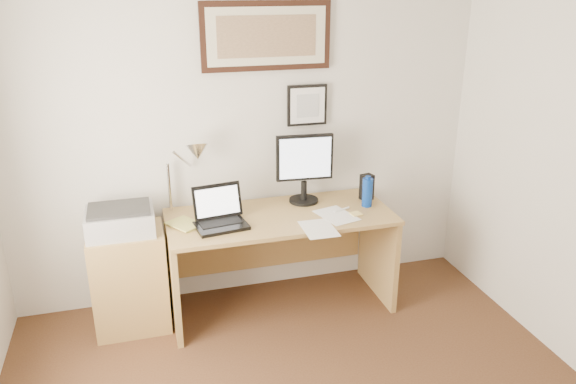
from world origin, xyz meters
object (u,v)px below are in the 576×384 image
object	(u,v)px
book	(175,228)
desk	(277,240)
lcd_monitor	(304,165)
printer	(120,220)
water_bottle	(367,192)
side_cabinet	(130,279)
laptop	(220,217)

from	to	relation	value
book	desk	xyz separation A→B (m)	(0.74, 0.13, -0.24)
lcd_monitor	printer	xyz separation A→B (m)	(-1.33, -0.14, -0.22)
water_bottle	lcd_monitor	world-z (taller)	lcd_monitor
water_bottle	book	size ratio (longest dim) A/B	0.93
water_bottle	book	xyz separation A→B (m)	(-1.40, -0.04, -0.10)
water_bottle	lcd_monitor	distance (m)	0.50
side_cabinet	book	size ratio (longest dim) A/B	3.16
side_cabinet	desk	distance (m)	1.08
book	desk	size ratio (longest dim) A/B	0.14
desk	lcd_monitor	size ratio (longest dim) A/B	3.08
book	lcd_monitor	distance (m)	1.05
desk	printer	world-z (taller)	printer
side_cabinet	laptop	bearing A→B (deg)	-9.20
book	laptop	size ratio (longest dim) A/B	0.62
book	printer	size ratio (longest dim) A/B	0.52
book	printer	distance (m)	0.36
desk	printer	distance (m)	1.13
desk	side_cabinet	bearing A→B (deg)	-178.11
side_cabinet	book	distance (m)	0.52
book	laptop	distance (m)	0.31
water_bottle	laptop	distance (m)	1.10
desk	laptop	size ratio (longest dim) A/B	4.32
side_cabinet	lcd_monitor	xyz separation A→B (m)	(1.31, 0.14, 0.68)
printer	book	bearing A→B (deg)	-15.29
book	desk	world-z (taller)	book
desk	laptop	world-z (taller)	laptop
side_cabinet	desk	xyz separation A→B (m)	(1.07, 0.04, 0.15)
side_cabinet	printer	size ratio (longest dim) A/B	1.66
side_cabinet	lcd_monitor	distance (m)	1.48
water_bottle	side_cabinet	bearing A→B (deg)	177.93
book	laptop	bearing A→B (deg)	-0.68
water_bottle	printer	size ratio (longest dim) A/B	0.49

